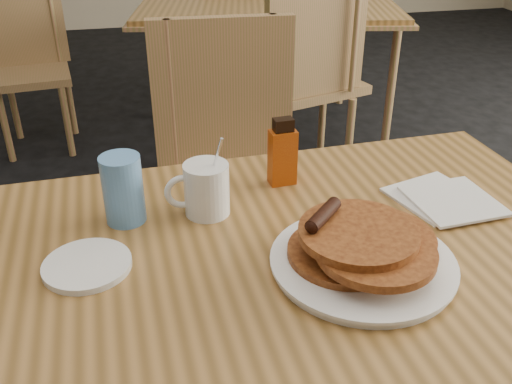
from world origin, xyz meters
TOP-DOWN VIEW (x-y plane):
  - main_table at (0.06, -0.07)m, footprint 1.24×0.87m
  - neighbor_table at (0.53, 2.15)m, footprint 1.54×1.19m
  - chair_main_far at (0.06, 0.69)m, footprint 0.47×0.47m
  - chair_neighbor_far at (0.51, 2.92)m, footprint 0.54×0.56m
  - chair_neighbor_near at (0.53, 1.42)m, footprint 0.58×0.59m
  - chair_wall_extra at (-0.73, 2.31)m, footprint 0.43×0.43m
  - pancake_plate at (0.14, -0.15)m, footprint 0.32×0.32m
  - coffee_mug at (-0.10, 0.09)m, footprint 0.13×0.09m
  - syrup_bottle at (0.08, 0.18)m, footprint 0.06×0.04m
  - napkin_stack at (0.39, 0.02)m, footprint 0.21×0.22m
  - blue_tumbler at (-0.26, 0.09)m, footprint 0.08×0.08m
  - side_saucer at (-0.33, -0.05)m, footprint 0.17×0.17m

SIDE VIEW (x-z plane):
  - chair_wall_extra at x=-0.73m, z-range 0.08..0.93m
  - chair_neighbor_far at x=0.51m, z-range 0.09..1.02m
  - chair_main_far at x=0.06m, z-range 0.10..1.08m
  - chair_neighbor_near at x=0.53m, z-range 0.10..1.14m
  - main_table at x=0.06m, z-range 0.33..1.08m
  - neighbor_table at x=0.53m, z-range 0.34..1.09m
  - napkin_stack at x=0.39m, z-range 0.75..0.76m
  - side_saucer at x=-0.33m, z-range 0.75..0.76m
  - pancake_plate at x=0.14m, z-range 0.73..0.83m
  - coffee_mug at x=-0.10m, z-range 0.72..0.89m
  - blue_tumbler at x=-0.26m, z-range 0.75..0.89m
  - syrup_bottle at x=0.08m, z-range 0.74..0.90m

